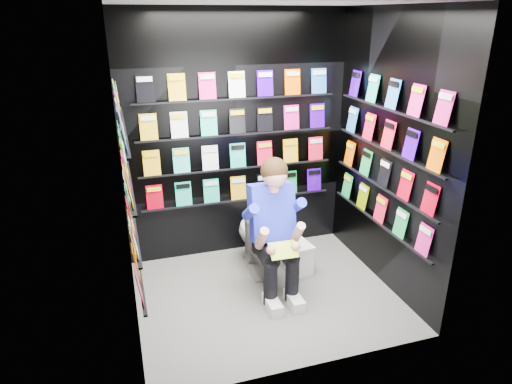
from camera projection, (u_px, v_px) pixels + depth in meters
name	position (u px, v px, depth m)	size (l,w,h in m)	color
floor	(266.00, 295.00, 4.38)	(2.40, 2.40, 0.00)	#60605E
ceiling	(269.00, 3.00, 3.44)	(2.40, 2.40, 0.00)	white
wall_back	(237.00, 138.00, 4.80)	(2.40, 0.04, 2.60)	black
wall_front	(315.00, 211.00, 3.02)	(2.40, 0.04, 2.60)	black
wall_left	(122.00, 181.00, 3.58)	(0.04, 2.00, 2.60)	black
wall_right	(389.00, 154.00, 4.24)	(0.04, 2.00, 2.60)	black
comics_back	(238.00, 138.00, 4.77)	(2.10, 0.06, 1.37)	red
comics_left	(126.00, 180.00, 3.58)	(0.06, 1.70, 1.37)	red
comics_right	(386.00, 154.00, 4.23)	(0.06, 1.70, 1.37)	red
toilet	(258.00, 236.00, 4.74)	(0.42, 0.75, 0.73)	white
longbox	(295.00, 256.00, 4.79)	(0.21, 0.39, 0.29)	white
longbox_lid	(296.00, 243.00, 4.73)	(0.23, 0.41, 0.03)	white
reader	(271.00, 213.00, 4.25)	(0.55, 0.81, 1.48)	#242CCC
held_comic	(283.00, 250.00, 4.01)	(0.25, 0.01, 0.17)	green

